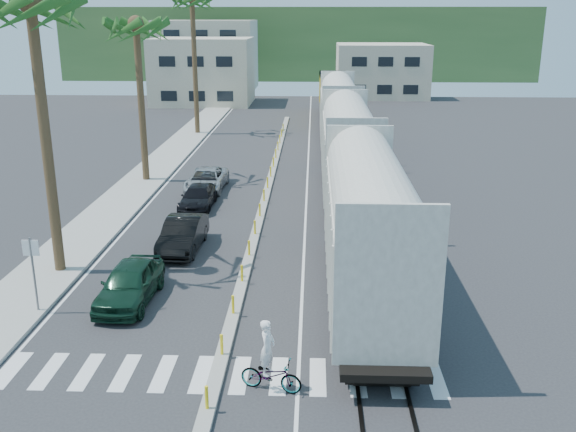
% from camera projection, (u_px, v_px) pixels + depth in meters
% --- Properties ---
extents(ground, '(140.00, 140.00, 0.00)m').
position_uv_depth(ground, '(226.00, 343.00, 21.74)').
color(ground, '#28282B').
rests_on(ground, ground).
extents(sidewalk, '(3.00, 90.00, 0.15)m').
position_uv_depth(sidewalk, '(154.00, 170.00, 45.88)').
color(sidewalk, gray).
rests_on(sidewalk, ground).
extents(rails, '(1.56, 100.00, 0.06)m').
position_uv_depth(rails, '(341.00, 163.00, 48.24)').
color(rails, black).
rests_on(rails, ground).
extents(median, '(0.45, 60.00, 0.85)m').
position_uv_depth(median, '(268.00, 189.00, 40.75)').
color(median, gray).
rests_on(median, ground).
extents(crosswalk, '(14.00, 2.20, 0.01)m').
position_uv_depth(crosswalk, '(218.00, 374.00, 19.83)').
color(crosswalk, silver).
rests_on(crosswalk, ground).
extents(lane_markings, '(9.42, 90.00, 0.01)m').
position_uv_depth(lane_markings, '(242.00, 172.00, 45.66)').
color(lane_markings, silver).
rests_on(lane_markings, ground).
extents(freight_train, '(3.00, 60.94, 5.85)m').
position_uv_depth(freight_train, '(345.00, 134.00, 43.74)').
color(freight_train, '#ABA99D').
rests_on(freight_train, ground).
extents(palm_trees, '(3.50, 37.20, 13.75)m').
position_uv_depth(palm_trees, '(141.00, 13.00, 40.47)').
color(palm_trees, brown).
rests_on(palm_trees, ground).
extents(street_sign, '(0.60, 0.08, 3.00)m').
position_uv_depth(street_sign, '(33.00, 264.00, 23.34)').
color(street_sign, slate).
rests_on(street_sign, ground).
extents(buildings, '(38.00, 27.00, 10.00)m').
position_uv_depth(buildings, '(247.00, 63.00, 89.01)').
color(buildings, '#B4A98F').
rests_on(buildings, ground).
extents(hillside, '(80.00, 20.00, 12.00)m').
position_uv_depth(hillside, '(299.00, 43.00, 115.31)').
color(hillside, '#385628').
rests_on(hillside, ground).
extents(car_lead, '(2.18, 4.74, 1.57)m').
position_uv_depth(car_lead, '(130.00, 283.00, 24.65)').
color(car_lead, '#0F2F1F').
rests_on(car_lead, ground).
extents(car_second, '(1.92, 4.76, 1.53)m').
position_uv_depth(car_second, '(183.00, 234.00, 30.22)').
color(car_second, black).
rests_on(car_second, ground).
extents(car_third, '(1.88, 4.44, 1.28)m').
position_uv_depth(car_third, '(198.00, 197.00, 36.84)').
color(car_third, black).
rests_on(car_third, ground).
extents(car_rear, '(2.56, 5.06, 1.37)m').
position_uv_depth(car_rear, '(206.00, 180.00, 40.64)').
color(car_rear, '#AAACAF').
rests_on(car_rear, ground).
extents(cyclist, '(1.59, 2.20, 2.27)m').
position_uv_depth(cyclist, '(270.00, 369.00, 18.82)').
color(cyclist, '#9EA0A5').
rests_on(cyclist, ground).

